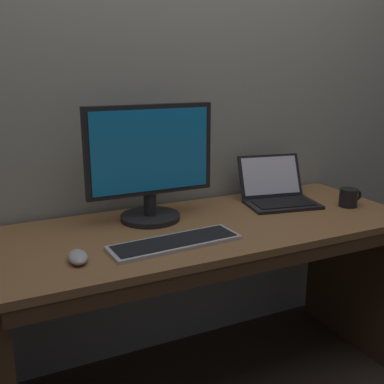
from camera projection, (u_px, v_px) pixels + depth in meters
ground_plane at (208, 381)px, 2.02m from camera, size 14.00×14.00×0.00m
back_wall at (171, 6)px, 1.92m from camera, size 5.05×0.04×3.18m
desk at (210, 277)px, 1.87m from camera, size 1.66×0.66×0.74m
laptop_black at (278, 193)px, 2.09m from camera, size 0.36×0.34×0.20m
external_monitor at (150, 164)px, 1.79m from camera, size 0.52×0.24×0.47m
wired_keyboard at (175, 242)px, 1.61m from camera, size 0.48×0.17×0.01m
computer_mouse at (78, 257)px, 1.46m from camera, size 0.07×0.12×0.03m
coffee_mug at (349, 198)px, 2.03m from camera, size 0.12×0.08×0.08m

